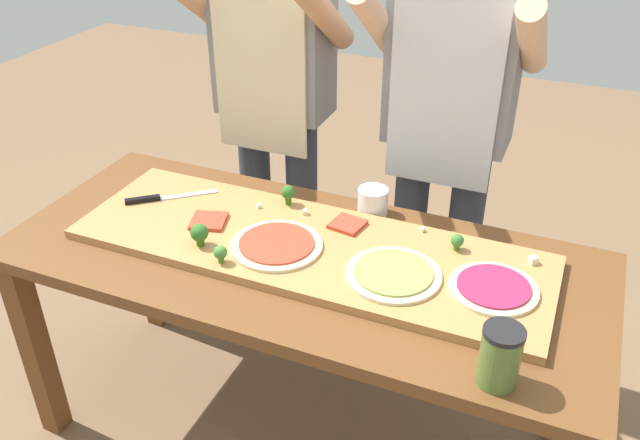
% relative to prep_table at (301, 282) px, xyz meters
% --- Properties ---
extents(ground_plane, '(8.00, 8.00, 0.00)m').
position_rel_prep_table_xyz_m(ground_plane, '(0.00, 0.00, -0.65)').
color(ground_plane, brown).
extents(prep_table, '(1.73, 0.73, 0.74)m').
position_rel_prep_table_xyz_m(prep_table, '(0.00, 0.00, 0.00)').
color(prep_table, brown).
rests_on(prep_table, ground).
extents(cutting_board, '(1.38, 0.44, 0.03)m').
position_rel_prep_table_xyz_m(cutting_board, '(0.01, 0.02, 0.11)').
color(cutting_board, '#B27F47').
rests_on(cutting_board, prep_table).
extents(chefs_knife, '(0.24, 0.20, 0.02)m').
position_rel_prep_table_xyz_m(chefs_knife, '(-0.53, 0.07, 0.13)').
color(chefs_knife, '#B7BABF').
rests_on(chefs_knife, cutting_board).
extents(pizza_whole_pesto_green, '(0.26, 0.26, 0.02)m').
position_rel_prep_table_xyz_m(pizza_whole_pesto_green, '(0.29, -0.03, 0.13)').
color(pizza_whole_pesto_green, beige).
rests_on(pizza_whole_pesto_green, cutting_board).
extents(pizza_whole_tomato_red, '(0.26, 0.26, 0.02)m').
position_rel_prep_table_xyz_m(pizza_whole_tomato_red, '(-0.06, -0.03, 0.13)').
color(pizza_whole_tomato_red, beige).
rests_on(pizza_whole_tomato_red, cutting_board).
extents(pizza_whole_beet_magenta, '(0.23, 0.23, 0.02)m').
position_rel_prep_table_xyz_m(pizza_whole_beet_magenta, '(0.55, 0.01, 0.13)').
color(pizza_whole_beet_magenta, beige).
rests_on(pizza_whole_beet_magenta, cutting_board).
extents(pizza_slice_near_left, '(0.11, 0.11, 0.01)m').
position_rel_prep_table_xyz_m(pizza_slice_near_left, '(0.08, 0.16, 0.13)').
color(pizza_slice_near_left, '#BC3D28').
rests_on(pizza_slice_near_left, cutting_board).
extents(pizza_slice_near_right, '(0.13, 0.13, 0.01)m').
position_rel_prep_table_xyz_m(pizza_slice_near_right, '(-0.31, 0.01, 0.13)').
color(pizza_slice_near_right, '#BC3D28').
rests_on(pizza_slice_near_right, cutting_board).
extents(broccoli_floret_center_left, '(0.04, 0.04, 0.07)m').
position_rel_prep_table_xyz_m(broccoli_floret_center_left, '(-0.13, 0.20, 0.17)').
color(broccoli_floret_center_left, '#366618').
rests_on(broccoli_floret_center_left, cutting_board).
extents(broccoli_floret_center_right, '(0.04, 0.04, 0.05)m').
position_rel_prep_table_xyz_m(broccoli_floret_center_right, '(0.41, 0.16, 0.16)').
color(broccoli_floret_center_right, '#3F7220').
rests_on(broccoli_floret_center_right, cutting_board).
extents(broccoli_floret_back_mid, '(0.04, 0.04, 0.05)m').
position_rel_prep_table_xyz_m(broccoli_floret_back_mid, '(-0.17, -0.16, 0.16)').
color(broccoli_floret_back_mid, '#487A23').
rests_on(broccoli_floret_back_mid, cutting_board).
extents(broccoli_floret_front_right, '(0.05, 0.05, 0.07)m').
position_rel_prep_table_xyz_m(broccoli_floret_front_right, '(-0.27, -0.10, 0.17)').
color(broccoli_floret_front_right, '#366618').
rests_on(broccoli_floret_front_right, cutting_board).
extents(cheese_crumble_a, '(0.02, 0.02, 0.02)m').
position_rel_prep_table_xyz_m(cheese_crumble_a, '(-0.06, 0.17, 0.13)').
color(cheese_crumble_a, silver).
rests_on(cheese_crumble_a, cutting_board).
extents(cheese_crumble_b, '(0.02, 0.02, 0.01)m').
position_rel_prep_table_xyz_m(cheese_crumble_b, '(-0.21, 0.15, 0.13)').
color(cheese_crumble_b, white).
rests_on(cheese_crumble_b, cutting_board).
extents(cheese_crumble_c, '(0.03, 0.03, 0.02)m').
position_rel_prep_table_xyz_m(cheese_crumble_c, '(0.62, 0.17, 0.14)').
color(cheese_crumble_c, silver).
rests_on(cheese_crumble_c, cutting_board).
extents(cheese_crumble_d, '(0.02, 0.02, 0.01)m').
position_rel_prep_table_xyz_m(cheese_crumble_d, '(0.30, 0.21, 0.13)').
color(cheese_crumble_d, silver).
rests_on(cheese_crumble_d, cutting_board).
extents(flour_cup, '(0.09, 0.09, 0.09)m').
position_rel_prep_table_xyz_m(flour_cup, '(0.12, 0.30, 0.14)').
color(flour_cup, white).
rests_on(flour_cup, prep_table).
extents(sauce_jar, '(0.09, 0.09, 0.15)m').
position_rel_prep_table_xyz_m(sauce_jar, '(0.61, -0.29, 0.17)').
color(sauce_jar, '#517033').
rests_on(sauce_jar, prep_table).
extents(cook_left, '(0.54, 0.39, 1.67)m').
position_rel_prep_table_xyz_m(cook_left, '(-0.37, 0.59, 0.35)').
color(cook_left, '#333847').
rests_on(cook_left, ground).
extents(cook_right, '(0.54, 0.39, 1.67)m').
position_rel_prep_table_xyz_m(cook_right, '(0.26, 0.59, 0.35)').
color(cook_right, '#333847').
rests_on(cook_right, ground).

